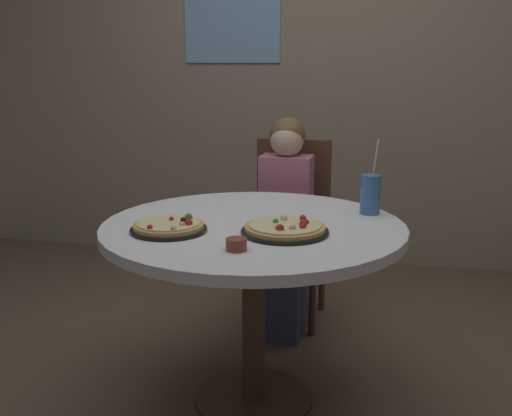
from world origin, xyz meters
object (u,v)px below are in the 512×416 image
object	(u,v)px
dining_table	(253,250)
pizza_veggie	(285,229)
diner_child	(283,237)
pizza_cheese	(169,227)
sauce_bowl	(236,244)
soda_cup	(370,194)
chair_wooden	(290,219)

from	to	relation	value
dining_table	pizza_veggie	distance (m)	0.21
diner_child	pizza_cheese	xyz separation A→B (m)	(-0.28, -0.90, 0.28)
diner_child	sauce_bowl	xyz separation A→B (m)	(0.02, -1.08, 0.29)
dining_table	soda_cup	size ratio (longest dim) A/B	3.79
dining_table	diner_child	size ratio (longest dim) A/B	1.07
dining_table	chair_wooden	distance (m)	0.93
dining_table	diner_child	bearing A→B (deg)	90.24
pizza_cheese	sauce_bowl	world-z (taller)	pizza_cheese
diner_child	pizza_veggie	distance (m)	0.90
sauce_bowl	pizza_veggie	bearing A→B (deg)	61.36
diner_child	sauce_bowl	size ratio (longest dim) A/B	15.46
pizza_veggie	chair_wooden	bearing A→B (deg)	97.57
dining_table	pizza_veggie	bearing A→B (deg)	-37.56
pizza_veggie	sauce_bowl	bearing A→B (deg)	-118.64
diner_child	pizza_cheese	bearing A→B (deg)	-106.97
pizza_veggie	soda_cup	xyz separation A→B (m)	(0.29, 0.36, 0.06)
chair_wooden	soda_cup	world-z (taller)	soda_cup
dining_table	sauce_bowl	world-z (taller)	sauce_bowl
pizza_veggie	sauce_bowl	distance (m)	0.26
pizza_cheese	dining_table	bearing A→B (deg)	30.77
diner_child	soda_cup	size ratio (longest dim) A/B	3.53
chair_wooden	dining_table	bearing A→B (deg)	-90.23
chair_wooden	diner_child	size ratio (longest dim) A/B	0.88
diner_child	pizza_veggie	world-z (taller)	diner_child
pizza_cheese	sauce_bowl	bearing A→B (deg)	-30.30
diner_child	pizza_cheese	world-z (taller)	diner_child
diner_child	pizza_veggie	bearing A→B (deg)	-80.37
chair_wooden	diner_child	distance (m)	0.19
chair_wooden	sauce_bowl	distance (m)	1.28
dining_table	chair_wooden	size ratio (longest dim) A/B	1.22
sauce_bowl	soda_cup	bearing A→B (deg)	54.79
dining_table	pizza_veggie	size ratio (longest dim) A/B	3.66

